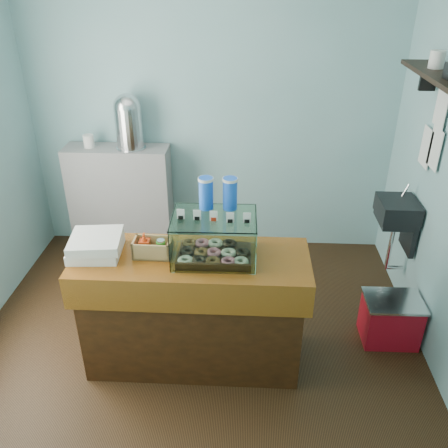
# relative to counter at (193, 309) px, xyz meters

# --- Properties ---
(ground) EXTENTS (3.50, 3.50, 0.00)m
(ground) POSITION_rel_counter_xyz_m (0.00, 0.25, -0.46)
(ground) COLOR black
(ground) RESTS_ON ground
(room_shell) EXTENTS (3.54, 3.04, 2.82)m
(room_shell) POSITION_rel_counter_xyz_m (0.03, 0.26, 1.25)
(room_shell) COLOR #74A6AA
(room_shell) RESTS_ON ground
(counter) EXTENTS (1.60, 0.60, 0.90)m
(counter) POSITION_rel_counter_xyz_m (0.00, 0.00, 0.00)
(counter) COLOR #45210D
(counter) RESTS_ON ground
(back_shelf) EXTENTS (1.00, 0.32, 1.10)m
(back_shelf) POSITION_rel_counter_xyz_m (-0.90, 1.57, 0.09)
(back_shelf) COLOR gray
(back_shelf) RESTS_ON ground
(display_case) EXTENTS (0.56, 0.41, 0.52)m
(display_case) POSITION_rel_counter_xyz_m (0.16, 0.04, 0.61)
(display_case) COLOR #361D10
(display_case) RESTS_ON counter
(condiment_crate) EXTENTS (0.25, 0.16, 0.17)m
(condiment_crate) POSITION_rel_counter_xyz_m (-0.27, 0.01, 0.50)
(condiment_crate) COLOR tan
(condiment_crate) RESTS_ON counter
(pastry_boxes) EXTENTS (0.37, 0.37, 0.13)m
(pastry_boxes) POSITION_rel_counter_xyz_m (-0.64, 0.01, 0.51)
(pastry_boxes) COLOR silver
(pastry_boxes) RESTS_ON counter
(coffee_urn) EXTENTS (0.28, 0.28, 0.52)m
(coffee_urn) POSITION_rel_counter_xyz_m (-0.75, 1.57, 0.91)
(coffee_urn) COLOR silver
(coffee_urn) RESTS_ON back_shelf
(red_cooler) EXTENTS (0.44, 0.34, 0.38)m
(red_cooler) POSITION_rel_counter_xyz_m (1.51, 0.29, -0.27)
(red_cooler) COLOR #B60E1E
(red_cooler) RESTS_ON ground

